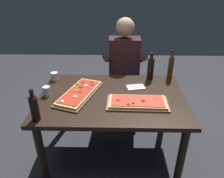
# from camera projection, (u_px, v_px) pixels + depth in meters

# --- Properties ---
(ground_plane) EXTENTS (6.40, 6.40, 0.00)m
(ground_plane) POSITION_uv_depth(u_px,v_px,m) (112.00, 153.00, 2.46)
(ground_plane) COLOR #2D2D33
(dining_table) EXTENTS (1.40, 0.96, 0.74)m
(dining_table) POSITION_uv_depth(u_px,v_px,m) (112.00, 104.00, 2.15)
(dining_table) COLOR black
(dining_table) RESTS_ON ground_plane
(pizza_rectangular_front) EXTENTS (0.56, 0.27, 0.05)m
(pizza_rectangular_front) POSITION_uv_depth(u_px,v_px,m) (138.00, 102.00, 1.97)
(pizza_rectangular_front) COLOR olive
(pizza_rectangular_front) RESTS_ON dining_table
(pizza_rectangular_left) EXTENTS (0.44, 0.64, 0.05)m
(pizza_rectangular_left) POSITION_uv_depth(u_px,v_px,m) (79.00, 93.00, 2.12)
(pizza_rectangular_left) COLOR brown
(pizza_rectangular_left) RESTS_ON dining_table
(wine_bottle_dark) EXTENTS (0.07, 0.07, 0.28)m
(wine_bottle_dark) POSITION_uv_depth(u_px,v_px,m) (34.00, 108.00, 1.72)
(wine_bottle_dark) COLOR black
(wine_bottle_dark) RESTS_ON dining_table
(oil_bottle_amber) EXTENTS (0.06, 0.06, 0.32)m
(oil_bottle_amber) POSITION_uv_depth(u_px,v_px,m) (171.00, 67.00, 2.40)
(oil_bottle_amber) COLOR #47230F
(oil_bottle_amber) RESTS_ON dining_table
(vinegar_bottle_green) EXTENTS (0.07, 0.07, 0.30)m
(vinegar_bottle_green) POSITION_uv_depth(u_px,v_px,m) (151.00, 68.00, 2.39)
(vinegar_bottle_green) COLOR black
(vinegar_bottle_green) RESTS_ON dining_table
(tumbler_near_camera) EXTENTS (0.07, 0.07, 0.09)m
(tumbler_near_camera) POSITION_uv_depth(u_px,v_px,m) (47.00, 92.00, 2.10)
(tumbler_near_camera) COLOR silver
(tumbler_near_camera) RESTS_ON dining_table
(tumbler_far_side) EXTENTS (0.08, 0.08, 0.09)m
(tumbler_far_side) POSITION_uv_depth(u_px,v_px,m) (55.00, 77.00, 2.39)
(tumbler_far_side) COLOR silver
(tumbler_far_side) RESTS_ON dining_table
(napkin_cutlery_set) EXTENTS (0.20, 0.14, 0.01)m
(napkin_cutlery_set) POSITION_uv_depth(u_px,v_px,m) (136.00, 87.00, 2.26)
(napkin_cutlery_set) COLOR white
(napkin_cutlery_set) RESTS_ON dining_table
(diner_chair) EXTENTS (0.44, 0.44, 0.87)m
(diner_chair) POSITION_uv_depth(u_px,v_px,m) (123.00, 80.00, 2.98)
(diner_chair) COLOR black
(diner_chair) RESTS_ON ground_plane
(seated_diner) EXTENTS (0.53, 0.41, 1.33)m
(seated_diner) POSITION_uv_depth(u_px,v_px,m) (124.00, 66.00, 2.75)
(seated_diner) COLOR #23232D
(seated_diner) RESTS_ON ground_plane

